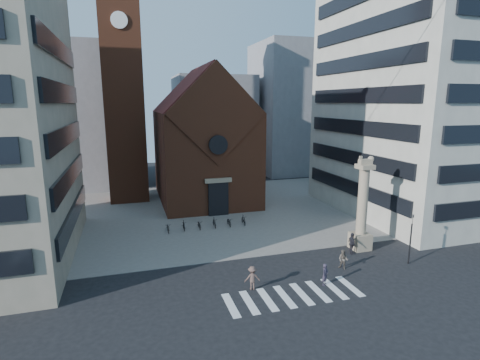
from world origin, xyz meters
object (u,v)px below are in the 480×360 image
Objects in this scene: pedestrian_1 at (343,260)px; pedestrian_2 at (352,244)px; pedestrian_0 at (325,274)px; scooter_0 at (168,227)px; traffic_light at (411,238)px; lion_column at (362,213)px.

pedestrian_1 is 0.82× the size of pedestrian_2.
pedestrian_0 is 17.94m from scooter_0.
pedestrian_1 is 18.12m from scooter_0.
traffic_light is at bearing 47.81° from pedestrian_1.
lion_column is 8.81m from pedestrian_0.
lion_column reaches higher than pedestrian_1.
lion_column is at bearing -52.68° from pedestrian_2.
traffic_light is at bearing -25.72° from pedestrian_0.
pedestrian_0 is at bearing 138.12° from pedestrian_2.
pedestrian_2 reaches higher than pedestrian_0.
traffic_light reaches higher than pedestrian_0.
lion_column reaches higher than traffic_light.
traffic_light is at bearing -125.73° from pedestrian_2.
traffic_light is 2.68× the size of pedestrian_1.
traffic_light is at bearing -63.54° from lion_column.
pedestrian_0 is 3.40m from pedestrian_1.
scooter_0 is (-16.41, 9.76, -2.96)m from lion_column.
lion_column is at bearing 116.46° from traffic_light.
lion_column is 2.02× the size of traffic_light.
pedestrian_0 reaches higher than scooter_0.
lion_column reaches higher than scooter_0.
pedestrian_0 is at bearing -171.72° from traffic_light.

